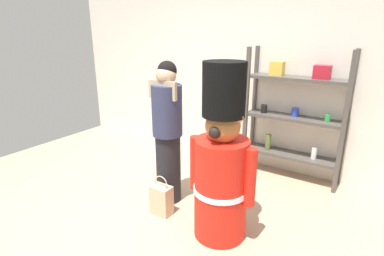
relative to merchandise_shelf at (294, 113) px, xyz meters
The scene contains 6 objects.
ground_plane 2.33m from the merchandise_shelf, 112.75° to the right, with size 6.40×6.40×0.00m, color tan.
back_wall 0.94m from the merchandise_shelf, 165.14° to the left, with size 6.40×0.12×2.60m, color silver.
merchandise_shelf is the anchor object (origin of this frame).
teddy_bear_guard 1.66m from the merchandise_shelf, 96.91° to the right, with size 0.68×0.52×1.69m.
person_shopper 1.73m from the merchandise_shelf, 126.02° to the right, with size 0.35×0.34×1.63m.
shopping_bag 2.05m from the merchandise_shelf, 118.01° to the right, with size 0.23×0.15×0.46m.
Camera 1 is at (1.80, -1.96, 1.93)m, focal length 28.36 mm.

